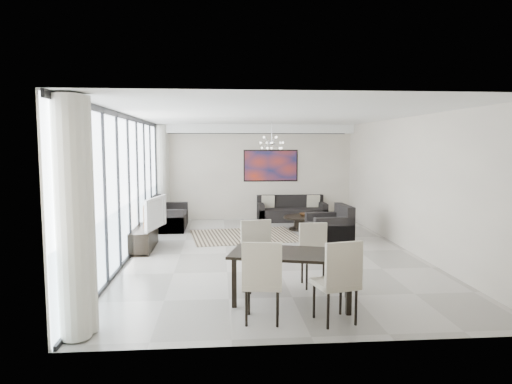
{
  "coord_description": "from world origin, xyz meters",
  "views": [
    {
      "loc": [
        -1.09,
        -9.52,
        2.31
      ],
      "look_at": [
        -0.27,
        0.54,
        1.25
      ],
      "focal_mm": 32.0,
      "sensor_mm": 36.0,
      "label": 1
    }
  ],
  "objects": [
    {
      "name": "chandelier",
      "position": [
        0.3,
        2.5,
        2.35
      ],
      "size": [
        0.66,
        0.66,
        0.71
      ],
      "color": "silver",
      "rests_on": "room_shell"
    },
    {
      "name": "dining_chair_se",
      "position": [
        0.42,
        -3.97,
        0.64
      ],
      "size": [
        0.62,
        0.62,
        1.1
      ],
      "color": "#C0B69F",
      "rests_on": "floor"
    },
    {
      "name": "dining_chair_ne",
      "position": [
        0.46,
        -2.27,
        0.58
      ],
      "size": [
        0.47,
        0.47,
        1.01
      ],
      "color": "#C0B69F",
      "rests_on": "floor"
    },
    {
      "name": "room_shell",
      "position": [
        0.46,
        0.0,
        1.45
      ],
      "size": [
        6.0,
        9.0,
        2.9
      ],
      "color": "#A8A39B",
      "rests_on": "ground"
    },
    {
      "name": "tv_console",
      "position": [
        -2.76,
        0.55,
        0.24
      ],
      "size": [
        0.43,
        1.51,
        0.47
      ],
      "primitive_type": "cube",
      "color": "black",
      "rests_on": "floor"
    },
    {
      "name": "television",
      "position": [
        -2.6,
        0.5,
        0.82
      ],
      "size": [
        0.41,
        1.2,
        0.69
      ],
      "primitive_type": "imported",
      "rotation": [
        0.0,
        0.0,
        1.35
      ],
      "color": "gray",
      "rests_on": "tv_console"
    },
    {
      "name": "bowl_dining",
      "position": [
        -0.51,
        -3.06,
        0.79
      ],
      "size": [
        0.4,
        0.4,
        0.09
      ],
      "primitive_type": "imported",
      "rotation": [
        0.0,
        0.0,
        -0.12
      ],
      "color": "brown",
      "rests_on": "dining_table"
    },
    {
      "name": "dining_chair_nw",
      "position": [
        -0.48,
        -2.35,
        0.63
      ],
      "size": [
        0.58,
        0.58,
        1.09
      ],
      "color": "#C0B69F",
      "rests_on": "floor"
    },
    {
      "name": "dining_table",
      "position": [
        -0.03,
        -3.1,
        0.66
      ],
      "size": [
        1.97,
        1.33,
        0.75
      ],
      "color": "black",
      "rests_on": "floor"
    },
    {
      "name": "window_wall",
      "position": [
        -2.86,
        0.0,
        1.47
      ],
      "size": [
        0.37,
        8.95,
        2.9
      ],
      "color": "white",
      "rests_on": "floor"
    },
    {
      "name": "coffee_table",
      "position": [
        1.15,
        2.58,
        0.2
      ],
      "size": [
        1.03,
        1.03,
        0.36
      ],
      "color": "black",
      "rests_on": "floor"
    },
    {
      "name": "dining_chair_sw",
      "position": [
        -0.55,
        -3.87,
        0.63
      ],
      "size": [
        0.57,
        0.57,
        1.09
      ],
      "color": "#C0B69F",
      "rests_on": "floor"
    },
    {
      "name": "painting",
      "position": [
        0.5,
        4.47,
        1.65
      ],
      "size": [
        1.68,
        0.04,
        0.98
      ],
      "primitive_type": "cube",
      "color": "#B73019",
      "rests_on": "room_shell"
    },
    {
      "name": "loveseat",
      "position": [
        -2.55,
        3.05,
        0.29
      ],
      "size": [
        0.96,
        1.72,
        0.86
      ],
      "color": "black",
      "rests_on": "floor"
    },
    {
      "name": "side_table",
      "position": [
        -2.65,
        4.15,
        0.36
      ],
      "size": [
        0.39,
        0.39,
        0.53
      ],
      "color": "black",
      "rests_on": "floor"
    },
    {
      "name": "soffit",
      "position": [
        0.0,
        4.3,
        2.77
      ],
      "size": [
        5.98,
        0.4,
        0.26
      ],
      "primitive_type": "cube",
      "color": "white",
      "rests_on": "room_shell"
    },
    {
      "name": "bowl_coffee",
      "position": [
        1.2,
        2.63,
        0.4
      ],
      "size": [
        0.26,
        0.26,
        0.08
      ],
      "primitive_type": "imported",
      "rotation": [
        0.0,
        0.0,
        0.06
      ],
      "color": "brown",
      "rests_on": "coffee_table"
    },
    {
      "name": "armchair",
      "position": [
        1.59,
        1.18,
        0.29
      ],
      "size": [
        1.01,
        1.06,
        0.85
      ],
      "color": "black",
      "rests_on": "floor"
    },
    {
      "name": "sofa_main",
      "position": [
        1.1,
        4.07,
        0.25
      ],
      "size": [
        2.06,
        0.84,
        0.75
      ],
      "color": "black",
      "rests_on": "floor"
    },
    {
      "name": "rug",
      "position": [
        -0.45,
        1.81,
        0.01
      ],
      "size": [
        2.89,
        2.37,
        0.01
      ],
      "primitive_type": "cube",
      "rotation": [
        0.0,
        0.0,
        0.14
      ],
      "color": "black",
      "rests_on": "floor"
    }
  ]
}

